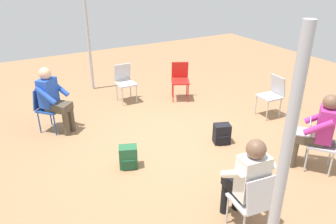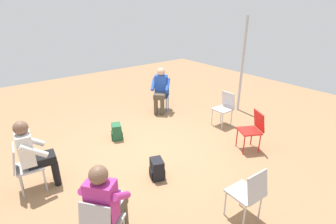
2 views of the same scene
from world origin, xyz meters
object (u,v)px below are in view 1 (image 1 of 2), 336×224
person_with_laptop (318,128)px  backpack_by_empty_chair (128,158)px  chair_northwest (327,142)px  person_in_white (247,178)px  chair_southeast (47,106)px  person_in_blue (53,97)px  chair_southwest (180,78)px  chair_west (272,93)px  backpack_near_laptop_user (222,135)px  chair_south (125,80)px  chair_north (254,200)px

person_with_laptop → backpack_by_empty_chair: person_with_laptop is taller
chair_northwest → person_in_white: (1.85, 0.29, 0.20)m
person_with_laptop → backpack_by_empty_chair: 2.89m
chair_southeast → chair_northwest: 4.82m
chair_northwest → person_in_blue: size_ratio=0.69×
chair_southwest → backpack_by_empty_chair: bearing=70.5°
chair_west → chair_northwest: 1.97m
backpack_near_laptop_user → backpack_by_empty_chair: (1.73, -0.11, 0.00)m
chair_south → person_in_white: (0.25, 4.31, 0.20)m
backpack_by_empty_chair → chair_southeast: bearing=-66.4°
chair_west → person_with_laptop: (0.83, 1.69, 0.20)m
person_with_laptop → person_in_blue: size_ratio=1.00×
backpack_near_laptop_user → chair_southwest: bearing=-101.1°
chair_north → person_in_white: bearing=90.0°
chair_southeast → person_in_blue: size_ratio=0.69×
chair_west → chair_southeast: bearing=71.7°
person_in_white → backpack_by_empty_chair: person_in_white is taller
chair_southeast → chair_northwest: (-3.41, 3.41, 0.00)m
chair_southwest → person_in_white: person_in_white is taller
chair_south → chair_southwest: same height
person_in_white → backpack_near_laptop_user: (-1.00, -1.70, -0.54)m
chair_south → backpack_by_empty_chair: bearing=68.6°
person_in_blue → person_in_white: 3.86m
chair_southeast → chair_west: size_ratio=1.00×
backpack_by_empty_chair → chair_west: bearing=-174.8°
chair_northwest → person_with_laptop: 0.26m
chair_south → backpack_by_empty_chair: size_ratio=2.36×
chair_southwest → chair_west: 2.07m
chair_northwest → person_in_blue: (3.29, -3.29, 0.20)m
chair_south → backpack_by_empty_chair: chair_south is taller
chair_southwest → chair_west: bearing=151.4°
chair_west → backpack_near_laptop_user: (1.58, 0.41, -0.34)m
chair_west → backpack_by_empty_chair: chair_west is taller
chair_southwest → person_in_white: bearing=97.1°
chair_northwest → chair_south: bearing=73.9°
chair_south → person_with_laptop: bearing=111.2°
chair_southwest → chair_north: (1.43, 4.00, 0.00)m
person_with_laptop → person_in_white: size_ratio=1.00×
chair_west → person_in_blue: bearing=72.7°
chair_southeast → person_in_white: bearing=69.4°
chair_south → chair_northwest: same height
chair_southwest → chair_north: bearing=97.6°
person_in_white → chair_northwest: bearing=16.0°
chair_south → chair_southeast: same height
backpack_near_laptop_user → backpack_by_empty_chair: same height
chair_southwest → person_in_blue: 2.87m
person_in_white → backpack_by_empty_chair: bearing=119.1°
chair_southwest → backpack_near_laptop_user: 2.20m
chair_south → chair_northwest: bearing=111.8°
person_in_white → backpack_near_laptop_user: 2.04m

